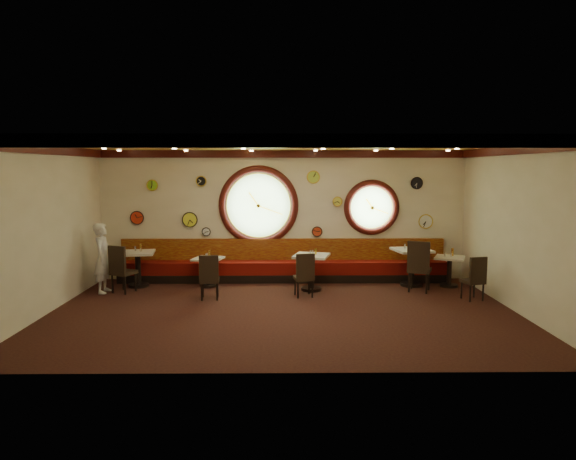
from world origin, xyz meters
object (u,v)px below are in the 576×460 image
object	(u,v)px
table_b	(208,268)
chair_e	(475,275)
condiment_d_salt	(405,246)
condiment_d_bottle	(415,245)
condiment_b_pepper	(206,256)
condiment_e_salt	(445,254)
condiment_d_pepper	(411,247)
condiment_e_bottle	(452,252)
condiment_c_salt	(310,252)
condiment_c_pepper	(313,252)
waiter	(103,258)
condiment_a_salt	(135,249)
table_e	(449,268)
condiment_b_bottle	(210,254)
table_d	(412,263)
table_a	(138,265)
chair_b	(209,274)
chair_a	(120,266)
condiment_e_pepper	(451,255)
condiment_b_salt	(207,255)
chair_c	(305,272)
condiment_c_bottle	(316,251)
chair_d	(419,263)
condiment_a_bottle	(141,247)
condiment_a_pepper	(141,250)
table_c	(311,268)

from	to	relation	value
table_b	chair_e	size ratio (longest dim) A/B	1.31
chair_e	condiment_d_salt	xyz separation A→B (m)	(-1.14, 1.47, 0.40)
condiment_d_bottle	condiment_b_pepper	bearing A→B (deg)	-178.13
condiment_e_salt	condiment_d_salt	bearing A→B (deg)	169.09
condiment_d_pepper	condiment_e_bottle	bearing A→B (deg)	5.76
condiment_c_salt	condiment_c_pepper	world-z (taller)	condiment_c_pepper
condiment_b_pepper	waiter	bearing A→B (deg)	-167.24
condiment_a_salt	condiment_e_bottle	xyz separation A→B (m)	(7.47, -0.07, -0.08)
table_e	condiment_e_salt	bearing A→B (deg)	177.65
waiter	condiment_d_pepper	bearing A→B (deg)	-85.65
condiment_b_bottle	condiment_e_bottle	world-z (taller)	condiment_e_bottle
table_e	waiter	xyz separation A→B (m)	(-7.90, -0.49, 0.33)
table_d	waiter	xyz separation A→B (m)	(-7.03, -0.59, 0.23)
table_b	table_a	bearing A→B (deg)	178.62
chair_b	condiment_d_pepper	xyz separation A→B (m)	(4.54, 1.18, 0.38)
condiment_a_salt	condiment_c_salt	distance (m)	4.12
condiment_d_pepper	condiment_d_bottle	size ratio (longest dim) A/B	0.64
condiment_e_bottle	chair_a	bearing A→B (deg)	-175.00
condiment_d_salt	condiment_e_pepper	world-z (taller)	condiment_d_salt
table_d	condiment_a_salt	distance (m)	6.51
condiment_b_salt	condiment_d_bottle	bearing A→B (deg)	0.51
chair_e	condiment_d_bottle	world-z (taller)	condiment_d_bottle
chair_b	condiment_d_salt	size ratio (longest dim) A/B	5.43
table_d	chair_b	world-z (taller)	chair_b
chair_b	waiter	distance (m)	2.55
chair_c	chair_e	size ratio (longest dim) A/B	1.02
chair_e	condiment_b_bottle	world-z (taller)	chair_e
chair_c	condiment_c_bottle	size ratio (longest dim) A/B	4.03
table_a	condiment_d_salt	distance (m)	6.29
condiment_a_salt	chair_b	bearing A→B (deg)	-35.09
chair_d	condiment_a_salt	world-z (taller)	chair_d
chair_b	chair_d	xyz separation A→B (m)	(4.59, 0.63, 0.11)
condiment_b_pepper	condiment_a_bottle	distance (m)	1.59
chair_c	condiment_c_salt	world-z (taller)	chair_c
chair_d	condiment_c_salt	xyz separation A→B (m)	(-2.41, 0.23, 0.21)
chair_a	waiter	distance (m)	0.44
condiment_c_bottle	condiment_d_bottle	size ratio (longest dim) A/B	0.95
condiment_e_pepper	chair_c	bearing A→B (deg)	-164.35
condiment_a_salt	condiment_e_salt	bearing A→B (deg)	-1.36
condiment_b_bottle	chair_b	bearing A→B (deg)	-82.52
condiment_b_pepper	waiter	distance (m)	2.27
table_e	condiment_b_bottle	bearing A→B (deg)	179.33
table_a	condiment_a_pepper	xyz separation A→B (m)	(0.08, 0.00, 0.35)
chair_c	waiter	xyz separation A→B (m)	(-4.46, 0.48, 0.23)
condiment_c_pepper	condiment_c_bottle	bearing A→B (deg)	40.36
condiment_d_salt	condiment_c_pepper	world-z (taller)	condiment_d_salt
table_c	condiment_d_salt	bearing A→B (deg)	12.84
condiment_e_salt	condiment_b_bottle	bearing A→B (deg)	179.37
condiment_c_bottle	condiment_b_pepper	bearing A→B (deg)	172.79
condiment_e_pepper	condiment_b_bottle	bearing A→B (deg)	179.40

